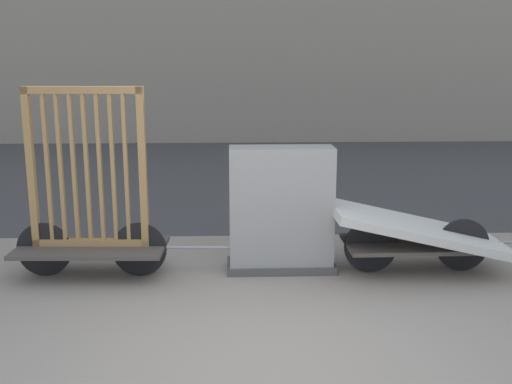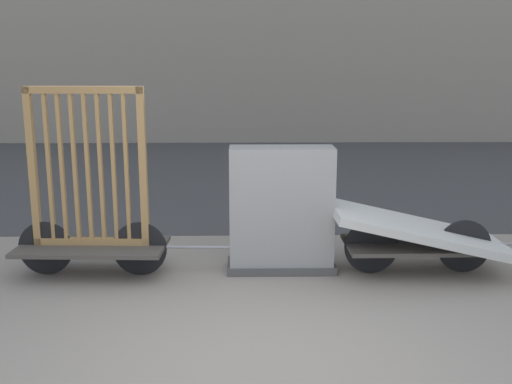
# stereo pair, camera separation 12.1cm
# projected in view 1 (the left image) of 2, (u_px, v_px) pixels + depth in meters

# --- Properties ---
(ground_plane) EXTENTS (60.00, 60.00, 0.00)m
(ground_plane) POSITION_uv_depth(u_px,v_px,m) (267.00, 367.00, 4.24)
(ground_plane) COLOR gray
(road_strip) EXTENTS (56.00, 8.81, 0.01)m
(road_strip) POSITION_uv_depth(u_px,v_px,m) (244.00, 172.00, 11.78)
(road_strip) COLOR #424244
(road_strip) RESTS_ON ground_plane
(bike_cart_with_bedframe) EXTENTS (2.19, 0.77, 1.90)m
(bike_cart_with_bedframe) POSITION_uv_depth(u_px,v_px,m) (90.00, 215.00, 5.95)
(bike_cart_with_bedframe) COLOR #4C4742
(bike_cart_with_bedframe) RESTS_ON ground_plane
(bike_cart_with_mattress) EXTENTS (2.34, 0.94, 0.70)m
(bike_cart_with_mattress) POSITION_uv_depth(u_px,v_px,m) (418.00, 233.00, 6.12)
(bike_cart_with_mattress) COLOR #4C4742
(bike_cart_with_mattress) RESTS_ON ground_plane
(utility_cabinet) EXTENTS (1.11, 0.44, 1.29)m
(utility_cabinet) POSITION_uv_depth(u_px,v_px,m) (281.00, 213.00, 6.13)
(utility_cabinet) COLOR #4C4C4C
(utility_cabinet) RESTS_ON ground_plane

